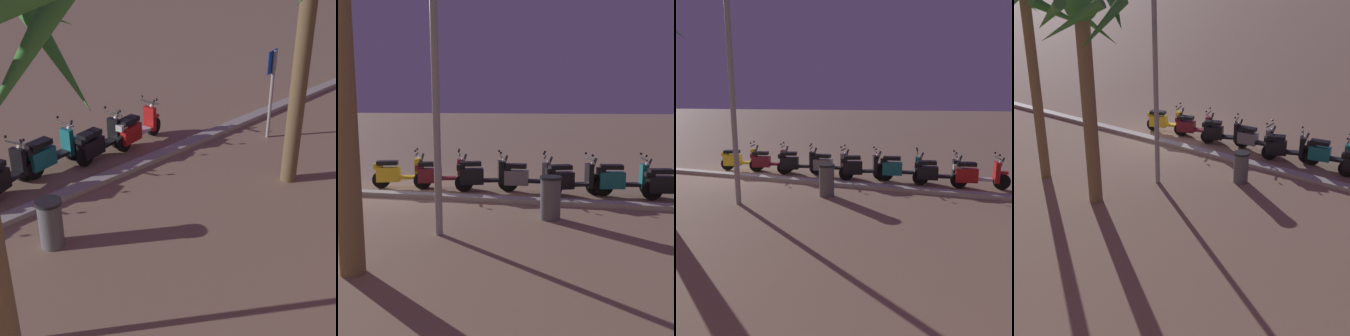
{
  "view_description": "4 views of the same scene",
  "coord_description": "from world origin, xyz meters",
  "views": [
    {
      "loc": [
        -0.36,
        8.87,
        5.46
      ],
      "look_at": [
        -6.19,
        2.99,
        1.32
      ],
      "focal_mm": 53.84,
      "sensor_mm": 36.0,
      "label": 1
    },
    {
      "loc": [
        -5.05,
        10.48,
        2.48
      ],
      "look_at": [
        -3.17,
        1.3,
        1.01
      ],
      "focal_mm": 43.21,
      "sensor_mm": 36.0,
      "label": 2
    },
    {
      "loc": [
        -7.96,
        10.94,
        2.74
      ],
      "look_at": [
        -4.7,
        1.56,
        0.81
      ],
      "focal_mm": 36.55,
      "sensor_mm": 36.0,
      "label": 3
    },
    {
      "loc": [
        -10.49,
        13.4,
        5.88
      ],
      "look_at": [
        -3.43,
        3.72,
        0.86
      ],
      "focal_mm": 50.39,
      "sensor_mm": 36.0,
      "label": 4
    }
  ],
  "objects": [
    {
      "name": "scooter_maroon_gap_after_mid",
      "position": [
        -0.76,
        -0.65,
        0.44
      ],
      "size": [
        1.76,
        0.77,
        1.17
      ],
      "color": "black",
      "rests_on": "ground"
    },
    {
      "name": "scooter_teal_lead_nearest",
      "position": [
        -5.96,
        -0.75,
        0.46
      ],
      "size": [
        1.75,
        0.63,
        1.17
      ],
      "color": "black",
      "rests_on": "ground"
    },
    {
      "name": "curb_strip",
      "position": [
        0.0,
        0.54,
        0.06
      ],
      "size": [
        60.0,
        0.36,
        0.12
      ],
      "primitive_type": "cube",
      "color": "#ADA89E",
      "rests_on": "ground"
    },
    {
      "name": "scooter_grey_mid_rear",
      "position": [
        -3.32,
        -0.76,
        0.44
      ],
      "size": [
        1.73,
        0.56,
        1.17
      ],
      "color": "black",
      "rests_on": "ground"
    },
    {
      "name": "ground_plane",
      "position": [
        0.0,
        0.0,
        0.0
      ],
      "size": [
        200.0,
        200.0,
        0.0
      ],
      "primitive_type": "plane",
      "color": "#93755B"
    },
    {
      "name": "scooter_yellow_last_in_row",
      "position": [
        0.52,
        -0.55,
        0.45
      ],
      "size": [
        1.72,
        0.79,
        1.17
      ],
      "color": "black",
      "rests_on": "ground"
    },
    {
      "name": "scooter_black_tail_end",
      "position": [
        -2.04,
        -0.56,
        0.46
      ],
      "size": [
        1.7,
        0.8,
        1.17
      ],
      "color": "black",
      "rests_on": "ground"
    },
    {
      "name": "litter_bin",
      "position": [
        -4.28,
        1.89,
        0.48
      ],
      "size": [
        0.48,
        0.48,
        0.95
      ],
      "color": "#56565B",
      "rests_on": "ground"
    },
    {
      "name": "street_lamp",
      "position": [
        -2.28,
        3.38,
        4.22
      ],
      "size": [
        0.36,
        0.36,
        6.96
      ],
      "color": "#939399",
      "rests_on": "ground"
    },
    {
      "name": "scooter_black_second_in_line",
      "position": [
        -4.58,
        -0.45,
        0.46
      ],
      "size": [
        1.64,
        0.85,
        1.17
      ],
      "color": "black",
      "rests_on": "ground"
    },
    {
      "name": "scooter_black_mid_front",
      "position": [
        -7.2,
        -0.48,
        0.45
      ],
      "size": [
        1.78,
        0.65,
        1.17
      ],
      "color": "black",
      "rests_on": "ground"
    }
  ]
}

